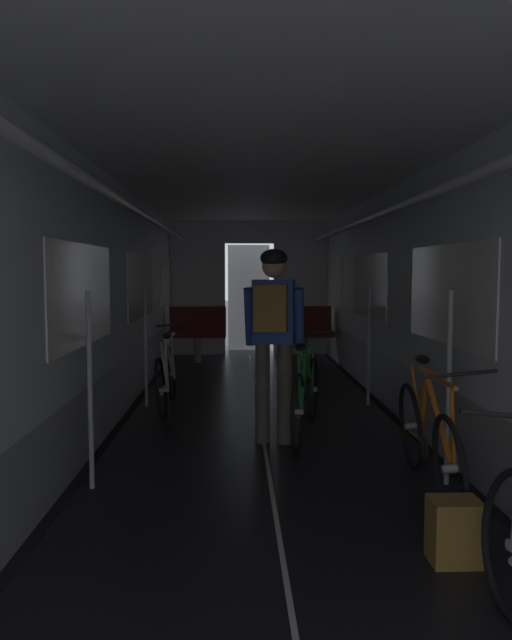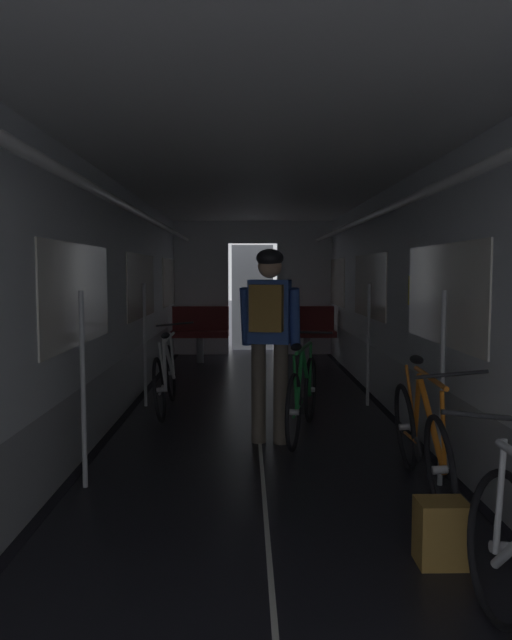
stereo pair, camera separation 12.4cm
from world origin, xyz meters
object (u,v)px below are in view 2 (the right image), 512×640
object	(u,v)px
bicycle_white	(166,377)
person_cyclist_aisle	(269,324)
bicycle_orange	(421,438)
backpack_on_floor	(442,532)
bicycle_green_in_aisle	(303,395)
bench_seat_far_left	(200,329)
bench_seat_far_right	(306,329)

from	to	relation	value
bicycle_white	person_cyclist_aisle	bearing A→B (deg)	-49.62
bicycle_orange	backpack_on_floor	distance (m)	1.07
bicycle_green_in_aisle	person_cyclist_aisle	bearing A→B (deg)	-140.63
bicycle_green_in_aisle	bench_seat_far_left	bearing A→B (deg)	105.76
bicycle_white	bicycle_orange	world-z (taller)	same
bench_seat_far_left	bicycle_green_in_aisle	world-z (taller)	bench_seat_far_left
bicycle_white	backpack_on_floor	size ratio (longest dim) A/B	4.97
bicycle_white	bicycle_green_in_aisle	size ratio (longest dim) A/B	1.03
bench_seat_far_right	backpack_on_floor	bearing A→B (deg)	-89.98
bench_seat_far_left	bicycle_white	bearing A→B (deg)	-91.67
bicycle_white	bicycle_green_in_aisle	xyz separation A→B (m)	(1.41, -1.02, 0.00)
bicycle_white	bicycle_orange	xyz separation A→B (m)	(2.09, -2.50, 0.00)
bench_seat_far_left	bench_seat_far_right	bearing A→B (deg)	0.00
person_cyclist_aisle	bench_seat_far_right	bearing A→B (deg)	80.55
bicycle_orange	bicycle_green_in_aisle	world-z (taller)	bicycle_orange
bicycle_green_in_aisle	backpack_on_floor	size ratio (longest dim) A/B	4.85
bench_seat_far_right	backpack_on_floor	world-z (taller)	bench_seat_far_right
bicycle_white	person_cyclist_aisle	xyz separation A→B (m)	(1.09, -1.28, 0.69)
bicycle_orange	bench_seat_far_left	bearing A→B (deg)	107.99
bench_seat_far_right	bicycle_white	xyz separation A→B (m)	(-1.91, -3.62, -0.19)
bicycle_green_in_aisle	bicycle_orange	bearing A→B (deg)	-65.41
bicycle_orange	bicycle_green_in_aisle	bearing A→B (deg)	114.59
bicycle_white	bench_seat_far_left	bearing A→B (deg)	88.33
person_cyclist_aisle	backpack_on_floor	distance (m)	2.56
person_cyclist_aisle	backpack_on_floor	xyz separation A→B (m)	(0.82, -2.25, -0.90)
bicycle_white	bicycle_green_in_aisle	world-z (taller)	bicycle_white
bench_seat_far_right	bicycle_white	distance (m)	4.09
bicycle_white	backpack_on_floor	world-z (taller)	bicycle_white
bench_seat_far_right	person_cyclist_aisle	distance (m)	4.99
person_cyclist_aisle	bicycle_white	bearing A→B (deg)	130.38
bench_seat_far_right	bicycle_green_in_aisle	xyz separation A→B (m)	(-0.49, -4.63, -0.18)
bicycle_white	person_cyclist_aisle	distance (m)	1.82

